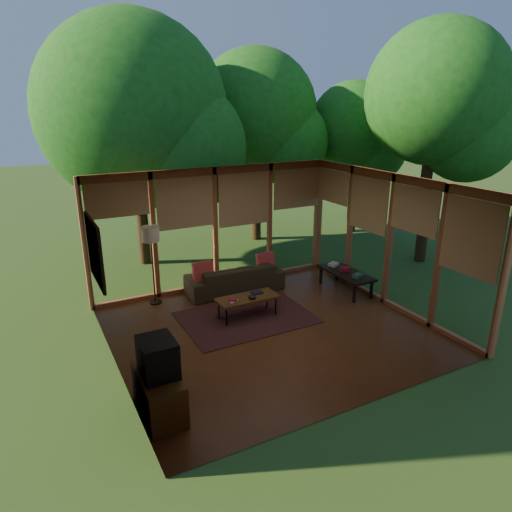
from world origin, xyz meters
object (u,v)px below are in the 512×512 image
floor_lamp (151,239)px  sofa (235,278)px  television (158,357)px  side_console (346,273)px  coffee_table (247,299)px  media_cabinet (159,394)px

floor_lamp → sofa: bearing=-6.6°
floor_lamp → television: bearing=-104.6°
side_console → floor_lamp: bearing=161.3°
television → side_console: television is taller
coffee_table → side_console: 2.52m
television → floor_lamp: floor_lamp is taller
television → floor_lamp: bearing=75.4°
media_cabinet → side_console: bearing=24.4°
television → side_console: size_ratio=0.39×
sofa → television: 4.31m
media_cabinet → coffee_table: size_ratio=0.83×
side_console → coffee_table: bearing=-176.1°
floor_lamp → side_console: size_ratio=1.18×
floor_lamp → media_cabinet: bearing=-104.9°
television → media_cabinet: bearing=180.0°
coffee_table → floor_lamp: bearing=133.2°
sofa → television: (-2.67, -3.35, 0.54)m
sofa → floor_lamp: 2.07m
coffee_table → side_console: (2.52, 0.17, 0.02)m
coffee_table → television: bearing=-138.8°
television → side_console: bearing=24.5°
coffee_table → side_console: side_console is taller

